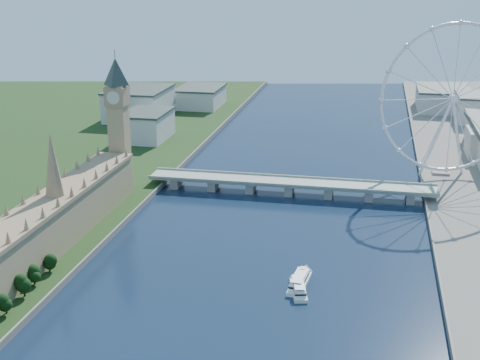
# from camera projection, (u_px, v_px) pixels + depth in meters

# --- Properties ---
(parliament_range) EXTENTS (24.00, 200.00, 70.00)m
(parliament_range) POSITION_uv_depth(u_px,v_px,m) (57.00, 218.00, 411.76)
(parliament_range) COLOR tan
(parliament_range) RESTS_ON ground
(big_ben) EXTENTS (20.02, 20.02, 110.00)m
(big_ben) POSITION_uv_depth(u_px,v_px,m) (118.00, 107.00, 497.97)
(big_ben) COLOR tan
(big_ben) RESTS_ON ground
(westminster_bridge) EXTENTS (220.00, 22.00, 9.50)m
(westminster_bridge) POSITION_uv_depth(u_px,v_px,m) (290.00, 185.00, 512.38)
(westminster_bridge) COLOR gray
(westminster_bridge) RESTS_ON ground
(london_eye) EXTENTS (113.60, 39.12, 124.30)m
(london_eye) POSITION_uv_depth(u_px,v_px,m) (453.00, 99.00, 522.47)
(london_eye) COLOR silver
(london_eye) RESTS_ON ground
(city_skyline) EXTENTS (505.00, 280.00, 32.00)m
(city_skyline) POSITION_uv_depth(u_px,v_px,m) (355.00, 107.00, 744.57)
(city_skyline) COLOR beige
(city_skyline) RESTS_ON ground
(tour_boat_near) EXTENTS (13.79, 29.91, 6.40)m
(tour_boat_near) POSITION_uv_depth(u_px,v_px,m) (298.00, 292.00, 357.78)
(tour_boat_near) COLOR silver
(tour_boat_near) RESTS_ON ground
(tour_boat_far) EXTENTS (11.55, 32.54, 7.06)m
(tour_boat_far) POSITION_uv_depth(u_px,v_px,m) (299.00, 286.00, 364.78)
(tour_boat_far) COLOR white
(tour_boat_far) RESTS_ON ground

